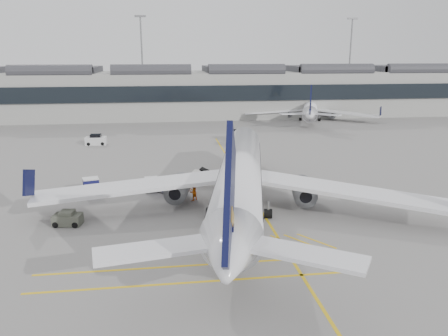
{
  "coord_description": "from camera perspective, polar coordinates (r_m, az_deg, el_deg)",
  "views": [
    {
      "loc": [
        0.77,
        -39.59,
        15.18
      ],
      "look_at": [
        6.52,
        2.98,
        4.0
      ],
      "focal_mm": 35.0,
      "sensor_mm": 36.0,
      "label": 1
    }
  ],
  "objects": [
    {
      "name": "pushback_tug",
      "position": [
        42.69,
        -19.74,
        -6.25
      ],
      "size": [
        2.69,
        1.89,
        1.39
      ],
      "rotation": [
        0.0,
        0.0,
        -0.16
      ],
      "color": "#4E5145",
      "rests_on": "ground"
    },
    {
      "name": "apron_markings",
      "position": [
        52.67,
        2.73,
        -2.17
      ],
      "size": [
        0.25,
        60.0,
        0.01
      ],
      "primitive_type": "cube",
      "color": "gold",
      "rests_on": "ground"
    },
    {
      "name": "service_van_mid",
      "position": [
        79.54,
        1.43,
        4.23
      ],
      "size": [
        2.55,
        4.1,
        1.97
      ],
      "rotation": [
        0.0,
        0.0,
        1.4
      ],
      "color": "silver",
      "rests_on": "ground"
    },
    {
      "name": "ramp_agent_a",
      "position": [
        50.38,
        -4.45,
        -1.8
      ],
      "size": [
        0.85,
        0.86,
        2.0
      ],
      "primitive_type": "imported",
      "rotation": [
        0.0,
        0.0,
        0.8
      ],
      "color": "orange",
      "rests_on": "ground"
    },
    {
      "name": "service_van_right",
      "position": [
        74.23,
        2.02,
        3.45
      ],
      "size": [
        4.09,
        2.92,
        1.9
      ],
      "rotation": [
        0.0,
        0.0,
        -0.32
      ],
      "color": "silver",
      "rests_on": "ground"
    },
    {
      "name": "light_masts",
      "position": [
        125.61,
        -9.09,
        14.1
      ],
      "size": [
        113.0,
        0.6,
        25.45
      ],
      "color": "slate",
      "rests_on": "ground"
    },
    {
      "name": "baggage_cart_c",
      "position": [
        50.38,
        -9.43,
        -2.09
      ],
      "size": [
        1.74,
        1.51,
        1.67
      ],
      "rotation": [
        0.0,
        0.0,
        0.14
      ],
      "color": "gray",
      "rests_on": "ground"
    },
    {
      "name": "baggage_cart_a",
      "position": [
        49.06,
        -6.01,
        -2.44
      ],
      "size": [
        1.83,
        1.64,
        1.64
      ],
      "rotation": [
        0.0,
        0.0,
        -0.26
      ],
      "color": "gray",
      "rests_on": "ground"
    },
    {
      "name": "ramp_agent_b",
      "position": [
        46.93,
        -4.05,
        -3.15
      ],
      "size": [
        1.12,
        1.09,
        1.82
      ],
      "primitive_type": "imported",
      "rotation": [
        0.0,
        0.0,
        3.8
      ],
      "color": "orange",
      "rests_on": "ground"
    },
    {
      "name": "airliner_main",
      "position": [
        43.16,
        2.11,
        -1.19
      ],
      "size": [
        39.55,
        43.64,
        11.73
      ],
      "rotation": [
        0.0,
        0.0,
        -0.2
      ],
      "color": "white",
      "rests_on": "ground"
    },
    {
      "name": "baggage_cart_b",
      "position": [
        50.04,
        -7.56,
        -2.18
      ],
      "size": [
        1.86,
        1.72,
        1.58
      ],
      "rotation": [
        0.0,
        0.0,
        0.39
      ],
      "color": "gray",
      "rests_on": "ground"
    },
    {
      "name": "safety_cone_nose",
      "position": [
        67.34,
        2.79,
        1.78
      ],
      "size": [
        0.39,
        0.39,
        0.54
      ],
      "primitive_type": "cone",
      "color": "#F24C0A",
      "rests_on": "ground"
    },
    {
      "name": "ground",
      "position": [
        42.41,
        -8.28,
        -6.55
      ],
      "size": [
        220.0,
        220.0,
        0.0
      ],
      "primitive_type": "plane",
      "color": "gray",
      "rests_on": "ground"
    },
    {
      "name": "airliner_far",
      "position": [
        106.86,
        11.22,
        7.62
      ],
      "size": [
        30.29,
        33.59,
        9.29
      ],
      "rotation": [
        0.0,
        0.0,
        -0.33
      ],
      "color": "white",
      "rests_on": "ground"
    },
    {
      "name": "belt_loader",
      "position": [
        52.66,
        -2.43,
        -1.51
      ],
      "size": [
        5.08,
        2.95,
        2.01
      ],
      "rotation": [
        0.0,
        0.0,
        -0.34
      ],
      "color": "silver",
      "rests_on": "ground"
    },
    {
      "name": "service_van_left",
      "position": [
        79.03,
        -16.38,
        3.52
      ],
      "size": [
        3.56,
        1.82,
        1.82
      ],
      "rotation": [
        0.0,
        0.0,
        -0.01
      ],
      "color": "silver",
      "rests_on": "ground"
    },
    {
      "name": "terminal",
      "position": [
        111.88,
        -8.19,
        9.81
      ],
      "size": [
        200.0,
        20.45,
        12.4
      ],
      "color": "#9E9E99",
      "rests_on": "ground"
    },
    {
      "name": "baggage_cart_d",
      "position": [
        50.9,
        -16.97,
        -2.22
      ],
      "size": [
        2.12,
        1.9,
        1.89
      ],
      "rotation": [
        0.0,
        0.0,
        0.26
      ],
      "color": "gray",
      "rests_on": "ground"
    },
    {
      "name": "safety_cone_engine",
      "position": [
        51.5,
        9.3,
        -2.46
      ],
      "size": [
        0.36,
        0.36,
        0.5
      ],
      "primitive_type": "cone",
      "color": "#F24C0A",
      "rests_on": "ground"
    }
  ]
}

